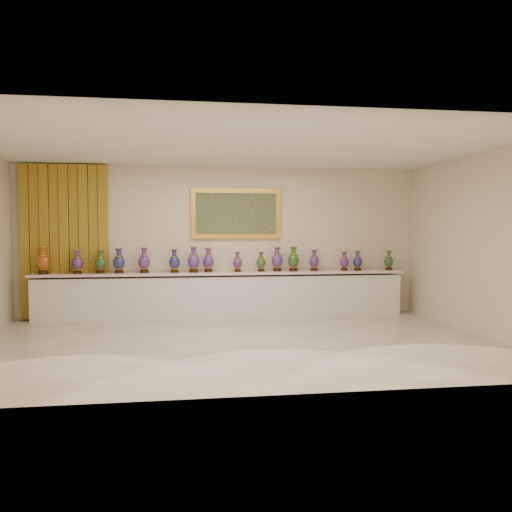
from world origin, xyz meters
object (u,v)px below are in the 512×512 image
Objects in this scene: vase_1 at (77,263)px; vase_2 at (101,263)px; counter at (223,295)px; vase_0 at (43,262)px.

vase_2 is (0.42, 0.03, -0.00)m from vase_1.
vase_1 is at bearing -179.01° from counter.
vase_1 is (-2.76, -0.05, 0.67)m from counter.
vase_0 is 1.03m from vase_2.
vase_1 is at bearing -175.93° from vase_2.
counter is 16.28× the size of vase_2.
vase_2 is (1.03, 0.03, -0.03)m from vase_0.
vase_1 is (0.61, -0.00, -0.03)m from vase_0.
vase_0 is 1.16× the size of vase_2.
counter is 3.44m from vase_0.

